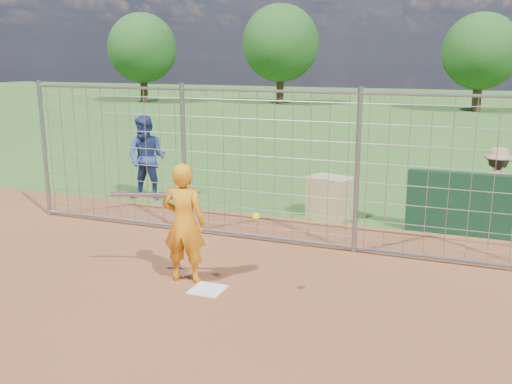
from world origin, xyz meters
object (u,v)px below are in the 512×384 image
at_px(batter, 184,223).
at_px(equipment_bin, 331,197).
at_px(bystander_a, 147,158).
at_px(bystander_c, 496,186).

distance_m(batter, equipment_bin, 4.01).
height_order(bystander_a, equipment_bin, bystander_a).
xyz_separation_m(batter, equipment_bin, (1.09, 3.84, -0.43)).
relative_size(bystander_a, bystander_c, 1.26).
height_order(batter, bystander_c, batter).
xyz_separation_m(bystander_a, equipment_bin, (4.05, 0.01, -0.51)).
bearing_deg(bystander_a, bystander_c, -1.39).
height_order(bystander_c, equipment_bin, bystander_c).
bearing_deg(bystander_c, equipment_bin, 5.66).
relative_size(batter, equipment_bin, 2.08).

